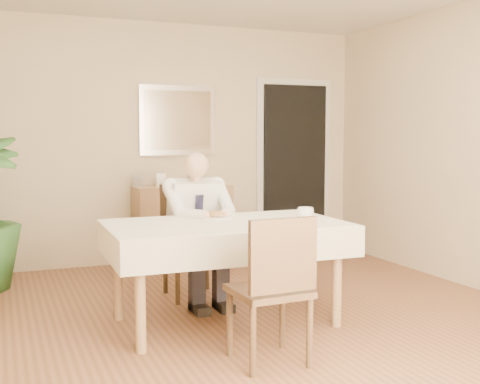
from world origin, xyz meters
name	(u,v)px	position (x,y,z in m)	size (l,w,h in m)	color
room	(258,147)	(0.00, 0.00, 1.30)	(5.00, 5.02, 2.60)	brown
doorway	(294,168)	(1.55, 2.46, 1.00)	(0.96, 0.07, 2.10)	silver
mirror	(178,120)	(0.13, 2.47, 1.55)	(0.86, 0.04, 0.76)	silver
dining_table	(226,234)	(-0.20, 0.14, 0.67)	(1.73, 1.04, 0.75)	#A67E53
chair_far	(190,233)	(-0.20, 1.03, 0.54)	(0.51, 0.51, 0.96)	#432D1A
chair_near	(275,282)	(-0.22, -0.75, 0.51)	(0.45, 0.45, 0.91)	#432D1A
seated_man	(200,220)	(-0.20, 0.74, 0.69)	(0.48, 0.72, 1.24)	white
plate	(216,217)	(-0.19, 0.37, 0.76)	(0.26, 0.26, 0.02)	white
food	(216,214)	(-0.19, 0.37, 0.78)	(0.14, 0.14, 0.06)	olive
knife	(223,216)	(-0.15, 0.31, 0.78)	(0.01, 0.01, 0.13)	silver
fork	(213,216)	(-0.23, 0.31, 0.78)	(0.01, 0.01, 0.13)	silver
coffee_mug	(305,214)	(0.39, 0.02, 0.80)	(0.12, 0.12, 0.10)	white
sideboard	(183,224)	(0.13, 2.32, 0.42)	(1.05, 0.36, 0.84)	#A67E53
photo_frame_left	(138,180)	(-0.35, 2.39, 0.91)	(0.10, 0.02, 0.14)	silver
photo_frame_center	(161,180)	(-0.11, 2.33, 0.91)	(0.10, 0.02, 0.14)	silver
photo_frame_right	(195,179)	(0.28, 2.38, 0.91)	(0.10, 0.02, 0.14)	silver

